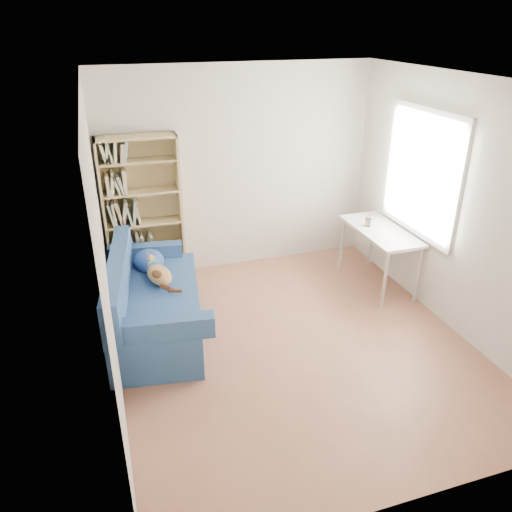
% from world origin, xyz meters
% --- Properties ---
extents(ground, '(4.00, 4.00, 0.00)m').
position_xyz_m(ground, '(0.00, 0.00, 0.00)').
color(ground, brown).
rests_on(ground, ground).
extents(room_shell, '(3.54, 4.04, 2.62)m').
position_xyz_m(room_shell, '(0.10, 0.03, 1.64)').
color(room_shell, silver).
rests_on(room_shell, ground).
extents(sofa, '(1.11, 1.94, 0.90)m').
position_xyz_m(sofa, '(-1.34, 0.69, 0.34)').
color(sofa, navy).
rests_on(sofa, ground).
extents(bookshelf, '(0.93, 0.29, 1.86)m').
position_xyz_m(bookshelf, '(-1.25, 1.84, 0.86)').
color(bookshelf, tan).
rests_on(bookshelf, ground).
extents(desk, '(0.54, 1.17, 0.75)m').
position_xyz_m(desk, '(1.46, 0.87, 0.67)').
color(desk, silver).
rests_on(desk, ground).
extents(pen_cup, '(0.08, 0.08, 0.15)m').
position_xyz_m(pen_cup, '(1.36, 1.02, 0.81)').
color(pen_cup, white).
rests_on(pen_cup, desk).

